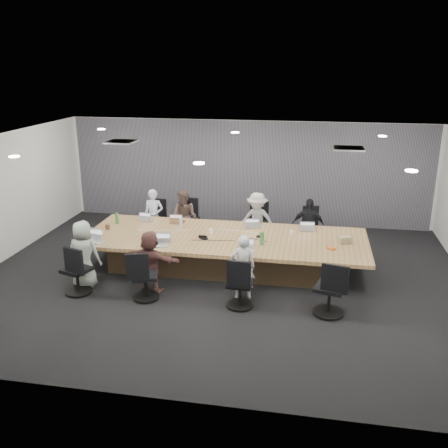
% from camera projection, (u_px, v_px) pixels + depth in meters
% --- Properties ---
extents(floor, '(10.00, 8.00, 0.00)m').
position_uv_depth(floor, '(221.00, 278.00, 10.40)').
color(floor, black).
rests_on(floor, ground).
extents(ceiling, '(10.00, 8.00, 0.00)m').
position_uv_depth(ceiling, '(220.00, 144.00, 9.53)').
color(ceiling, white).
rests_on(ceiling, wall_back).
extents(wall_back, '(10.00, 0.00, 2.80)m').
position_uv_depth(wall_back, '(247.00, 172.00, 13.71)').
color(wall_back, silver).
rests_on(wall_back, ground).
extents(wall_front, '(10.00, 0.00, 2.80)m').
position_uv_depth(wall_front, '(161.00, 305.00, 6.23)').
color(wall_front, silver).
rests_on(wall_front, ground).
extents(curtain, '(9.80, 0.04, 2.80)m').
position_uv_depth(curtain, '(247.00, 172.00, 13.63)').
color(curtain, slate).
rests_on(curtain, ground).
extents(conference_table, '(6.00, 2.20, 0.74)m').
position_uv_depth(conference_table, '(225.00, 251.00, 10.75)').
color(conference_table, '#4B3824').
rests_on(conference_table, ground).
extents(chair_0, '(0.56, 0.56, 0.73)m').
position_uv_depth(chair_0, '(159.00, 223.00, 12.69)').
color(chair_0, black).
rests_on(chair_0, ground).
extents(chair_1, '(0.60, 0.60, 0.84)m').
position_uv_depth(chair_1, '(188.00, 223.00, 12.54)').
color(chair_1, black).
rests_on(chair_1, ground).
extents(chair_2, '(0.61, 0.61, 0.85)m').
position_uv_depth(chair_2, '(258.00, 227.00, 12.24)').
color(chair_2, black).
rests_on(chair_2, ground).
extents(chair_3, '(0.59, 0.59, 0.73)m').
position_uv_depth(chair_3, '(308.00, 232.00, 12.05)').
color(chair_3, black).
rests_on(chair_3, ground).
extents(chair_4, '(0.70, 0.70, 0.81)m').
position_uv_depth(chair_4, '(77.00, 274.00, 9.60)').
color(chair_4, black).
rests_on(chair_4, ground).
extents(chair_5, '(0.66, 0.66, 0.78)m').
position_uv_depth(chair_5, '(145.00, 280.00, 9.37)').
color(chair_5, black).
rests_on(chair_5, ground).
extents(chair_6, '(0.55, 0.55, 0.78)m').
position_uv_depth(chair_6, '(240.00, 287.00, 9.06)').
color(chair_6, black).
rests_on(chair_6, ground).
extents(chair_7, '(0.72, 0.72, 0.86)m').
position_uv_depth(chair_7, '(330.00, 292.00, 8.78)').
color(chair_7, black).
rests_on(chair_7, ground).
extents(person_0, '(0.50, 0.34, 1.33)m').
position_uv_depth(person_0, '(154.00, 216.00, 12.27)').
color(person_0, silver).
rests_on(person_0, ground).
extents(laptop_0, '(0.32, 0.25, 0.02)m').
position_uv_depth(laptop_0, '(146.00, 220.00, 11.73)').
color(laptop_0, '#B2B2B7').
rests_on(laptop_0, conference_table).
extents(person_1, '(0.77, 0.66, 1.36)m').
position_uv_depth(person_1, '(185.00, 217.00, 12.13)').
color(person_1, brown).
rests_on(person_1, ground).
extents(laptop_1, '(0.32, 0.24, 0.02)m').
position_uv_depth(laptop_1, '(179.00, 221.00, 11.60)').
color(laptop_1, '#8C6647').
rests_on(laptop_1, conference_table).
extents(person_2, '(0.95, 0.63, 1.37)m').
position_uv_depth(person_2, '(257.00, 221.00, 11.83)').
color(person_2, '#A1A1A1').
rests_on(person_2, ground).
extents(laptop_2, '(0.37, 0.29, 0.02)m').
position_uv_depth(laptop_2, '(254.00, 226.00, 11.30)').
color(laptop_2, '#B2B2B7').
rests_on(laptop_2, conference_table).
extents(person_3, '(0.77, 0.34, 1.30)m').
position_uv_depth(person_3, '(308.00, 225.00, 11.64)').
color(person_3, black).
rests_on(person_3, ground).
extents(laptop_3, '(0.34, 0.25, 0.02)m').
position_uv_depth(laptop_3, '(308.00, 229.00, 11.09)').
color(laptop_3, '#B2B2B7').
rests_on(laptop_3, conference_table).
extents(person_4, '(0.66, 0.43, 1.36)m').
position_uv_depth(person_4, '(84.00, 254.00, 9.84)').
color(person_4, '#9EAB9F').
rests_on(person_4, ground).
extents(laptop_4, '(0.38, 0.30, 0.02)m').
position_uv_depth(laptop_4, '(95.00, 241.00, 10.33)').
color(laptop_4, '#B2B2B7').
rests_on(laptop_4, conference_table).
extents(person_5, '(1.20, 0.63, 1.24)m').
position_uv_depth(person_5, '(151.00, 261.00, 9.62)').
color(person_5, brown).
rests_on(person_5, ground).
extents(laptop_5, '(0.38, 0.29, 0.02)m').
position_uv_depth(laptop_5, '(159.00, 245.00, 10.10)').
color(laptop_5, '#B2B2B7').
rests_on(laptop_5, conference_table).
extents(person_6, '(0.52, 0.39, 1.28)m').
position_uv_depth(person_6, '(243.00, 267.00, 9.31)').
color(person_6, silver).
rests_on(person_6, ground).
extents(laptop_6, '(0.35, 0.27, 0.02)m').
position_uv_depth(laptop_6, '(247.00, 251.00, 9.79)').
color(laptop_6, '#B2B2B7').
rests_on(laptop_6, conference_table).
extents(bottle_green_left, '(0.08, 0.08, 0.25)m').
position_uv_depth(bottle_green_left, '(117.00, 218.00, 11.46)').
color(bottle_green_left, '#327E3B').
rests_on(bottle_green_left, conference_table).
extents(bottle_green_right, '(0.08, 0.08, 0.27)m').
position_uv_depth(bottle_green_right, '(262.00, 238.00, 10.12)').
color(bottle_green_right, '#327E3B').
rests_on(bottle_green_right, conference_table).
extents(bottle_clear, '(0.08, 0.08, 0.24)m').
position_uv_depth(bottle_clear, '(181.00, 223.00, 11.10)').
color(bottle_clear, silver).
rests_on(bottle_clear, conference_table).
extents(cup_white_far, '(0.09, 0.09, 0.10)m').
position_uv_depth(cup_white_far, '(211.00, 231.00, 10.79)').
color(cup_white_far, white).
rests_on(cup_white_far, conference_table).
extents(cup_white_near, '(0.10, 0.10, 0.09)m').
position_uv_depth(cup_white_near, '(292.00, 232.00, 10.75)').
color(cup_white_near, white).
rests_on(cup_white_near, conference_table).
extents(mug_brown, '(0.13, 0.13, 0.12)m').
position_uv_depth(mug_brown, '(108.00, 227.00, 11.07)').
color(mug_brown, brown).
rests_on(mug_brown, conference_table).
extents(mic_left, '(0.16, 0.13, 0.03)m').
position_uv_depth(mic_left, '(204.00, 239.00, 10.47)').
color(mic_left, black).
rests_on(mic_left, conference_table).
extents(mic_right, '(0.16, 0.11, 0.03)m').
position_uv_depth(mic_right, '(260.00, 236.00, 10.59)').
color(mic_right, black).
rests_on(mic_right, conference_table).
extents(stapler, '(0.18, 0.06, 0.07)m').
position_uv_depth(stapler, '(203.00, 237.00, 10.51)').
color(stapler, black).
rests_on(stapler, conference_table).
extents(canvas_bag, '(0.30, 0.26, 0.14)m').
position_uv_depth(canvas_bag, '(345.00, 240.00, 10.23)').
color(canvas_bag, tan).
rests_on(canvas_bag, conference_table).
extents(snack_packet, '(0.19, 0.19, 0.04)m').
position_uv_depth(snack_packet, '(331.00, 248.00, 9.91)').
color(snack_packet, '#CC661E').
rests_on(snack_packet, conference_table).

